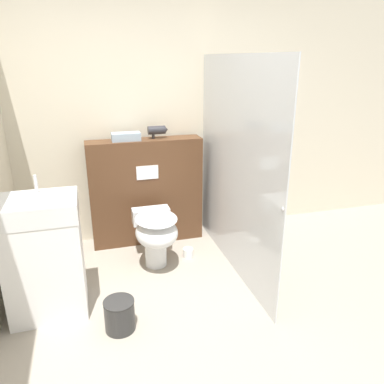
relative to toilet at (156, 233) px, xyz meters
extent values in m
plane|color=#9E9384|center=(0.11, -1.14, -0.35)|extent=(12.00, 12.00, 0.00)
cube|color=beige|center=(0.11, 0.78, 0.90)|extent=(8.00, 0.06, 2.50)
cube|color=#51331E|center=(0.02, 0.59, 0.20)|extent=(1.17, 0.24, 1.11)
cube|color=white|center=(0.02, 0.46, 0.45)|extent=(0.22, 0.01, 0.14)
cube|color=silver|center=(0.70, -0.16, 0.61)|extent=(0.01, 1.82, 1.92)
sphere|color=#B2B2B7|center=(0.70, -1.04, 0.57)|extent=(0.04, 0.04, 0.04)
cylinder|color=white|center=(0.00, 0.03, -0.17)|extent=(0.20, 0.20, 0.35)
ellipsoid|color=white|center=(0.00, -0.05, 0.03)|extent=(0.39, 0.47, 0.26)
ellipsoid|color=white|center=(0.00, -0.05, 0.17)|extent=(0.38, 0.46, 0.02)
cube|color=white|center=(0.00, 0.24, 0.08)|extent=(0.36, 0.15, 0.15)
cube|color=white|center=(-0.93, -0.42, 0.05)|extent=(0.55, 0.43, 0.79)
cube|color=white|center=(-0.93, -0.42, 0.52)|extent=(0.56, 0.43, 0.15)
cylinder|color=silver|center=(-0.93, -0.31, 0.66)|extent=(0.02, 0.02, 0.14)
cylinder|color=#2D2D33|center=(0.15, 0.60, 0.85)|extent=(0.17, 0.08, 0.08)
cone|color=#2D2D33|center=(0.25, 0.60, 0.85)|extent=(0.03, 0.07, 0.07)
cylinder|color=#2D2D33|center=(0.12, 0.60, 0.80)|extent=(0.03, 0.03, 0.08)
cube|color=#8C9EAD|center=(-0.16, 0.58, 0.80)|extent=(0.28, 0.14, 0.08)
cylinder|color=white|center=(0.33, 0.08, -0.30)|extent=(0.10, 0.10, 0.09)
cylinder|color=#2D2D2D|center=(-0.43, -0.80, -0.24)|extent=(0.22, 0.22, 0.23)
cylinder|color=#2D2D2D|center=(-0.43, -0.80, -0.12)|extent=(0.22, 0.22, 0.01)
camera|label=1|loc=(-0.54, -3.11, 1.53)|focal=35.00mm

